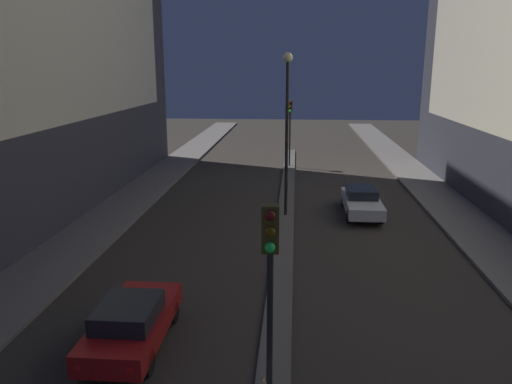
{
  "coord_description": "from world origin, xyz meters",
  "views": [
    {
      "loc": [
        0.42,
        -5.53,
        7.37
      ],
      "look_at": [
        -1.73,
        21.56,
        0.5
      ],
      "focal_mm": 35.0,
      "sensor_mm": 36.0,
      "label": 1
    }
  ],
  "objects_px": {
    "car_left_lane": "(132,322)",
    "car_right_lane": "(362,201)",
    "street_lamp": "(287,112)",
    "traffic_light_mid": "(290,118)",
    "traffic_light_near": "(270,272)",
    "traffic_cone_far": "(268,383)"
  },
  "relations": [
    {
      "from": "car_right_lane",
      "to": "car_left_lane",
      "type": "bearing_deg",
      "value": -120.48
    },
    {
      "from": "traffic_light_mid",
      "to": "car_right_lane",
      "type": "distance_m",
      "value": 12.95
    },
    {
      "from": "traffic_light_near",
      "to": "street_lamp",
      "type": "height_order",
      "value": "street_lamp"
    },
    {
      "from": "traffic_light_mid",
      "to": "car_left_lane",
      "type": "height_order",
      "value": "traffic_light_mid"
    },
    {
      "from": "street_lamp",
      "to": "car_right_lane",
      "type": "distance_m",
      "value": 5.99
    },
    {
      "from": "street_lamp",
      "to": "car_right_lane",
      "type": "bearing_deg",
      "value": 11.21
    },
    {
      "from": "traffic_light_near",
      "to": "car_left_lane",
      "type": "bearing_deg",
      "value": 140.72
    },
    {
      "from": "traffic_light_mid",
      "to": "traffic_cone_far",
      "type": "distance_m",
      "value": 27.19
    },
    {
      "from": "traffic_light_near",
      "to": "traffic_cone_far",
      "type": "distance_m",
      "value": 3.49
    },
    {
      "from": "street_lamp",
      "to": "car_left_lane",
      "type": "distance_m",
      "value": 13.68
    },
    {
      "from": "traffic_light_mid",
      "to": "traffic_light_near",
      "type": "bearing_deg",
      "value": -90.0
    },
    {
      "from": "traffic_cone_far",
      "to": "car_right_lane",
      "type": "xyz_separation_m",
      "value": [
        3.95,
        14.99,
        0.31
      ]
    },
    {
      "from": "traffic_cone_far",
      "to": "car_left_lane",
      "type": "xyz_separation_m",
      "value": [
        -3.75,
        1.9,
        0.33
      ]
    },
    {
      "from": "traffic_light_mid",
      "to": "traffic_cone_far",
      "type": "height_order",
      "value": "traffic_light_mid"
    },
    {
      "from": "traffic_cone_far",
      "to": "street_lamp",
      "type": "bearing_deg",
      "value": 89.6
    },
    {
      "from": "traffic_light_mid",
      "to": "car_right_lane",
      "type": "xyz_separation_m",
      "value": [
        3.85,
        -12.01,
        -2.94
      ]
    },
    {
      "from": "car_left_lane",
      "to": "car_right_lane",
      "type": "relative_size",
      "value": 0.92
    },
    {
      "from": "traffic_light_near",
      "to": "car_left_lane",
      "type": "xyz_separation_m",
      "value": [
        -3.85,
        3.15,
        -2.93
      ]
    },
    {
      "from": "traffic_cone_far",
      "to": "car_left_lane",
      "type": "height_order",
      "value": "car_left_lane"
    },
    {
      "from": "traffic_light_mid",
      "to": "street_lamp",
      "type": "xyz_separation_m",
      "value": [
        0.0,
        -12.77,
        1.58
      ]
    },
    {
      "from": "street_lamp",
      "to": "traffic_light_mid",
      "type": "bearing_deg",
      "value": 90.0
    },
    {
      "from": "traffic_light_mid",
      "to": "traffic_cone_far",
      "type": "xyz_separation_m",
      "value": [
        -0.1,
        -27.0,
        -3.26
      ]
    }
  ]
}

